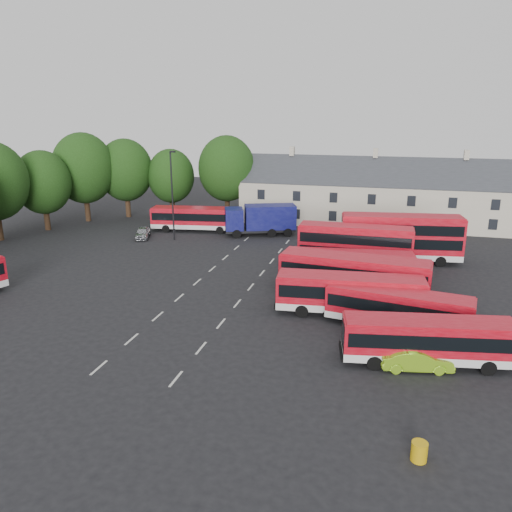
% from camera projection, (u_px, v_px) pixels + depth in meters
% --- Properties ---
extents(ground, '(140.00, 140.00, 0.00)m').
position_uv_depth(ground, '(189.00, 290.00, 42.85)').
color(ground, black).
rests_on(ground, ground).
extents(lane_markings, '(5.15, 33.80, 0.01)m').
position_uv_depth(lane_markings, '(224.00, 284.00, 44.08)').
color(lane_markings, beige).
rests_on(lane_markings, ground).
extents(treeline, '(29.92, 32.59, 12.01)m').
position_uv_depth(treeline, '(94.00, 176.00, 64.06)').
color(treeline, black).
rests_on(treeline, ground).
extents(terrace_houses, '(35.70, 7.13, 10.06)m').
position_uv_depth(terrace_houses, '(373.00, 196.00, 66.07)').
color(terrace_houses, beige).
rests_on(terrace_houses, ground).
extents(bus_row_a, '(10.41, 4.01, 2.87)m').
position_uv_depth(bus_row_a, '(429.00, 338.00, 29.86)').
color(bus_row_a, silver).
rests_on(bus_row_a, ground).
extents(bus_row_b, '(10.14, 3.86, 2.80)m').
position_uv_depth(bus_row_b, '(398.00, 306.00, 34.75)').
color(bus_row_b, silver).
rests_on(bus_row_b, ground).
extents(bus_row_c, '(11.04, 3.53, 3.07)m').
position_uv_depth(bus_row_c, '(350.00, 292.00, 37.12)').
color(bus_row_c, silver).
rests_on(bus_row_c, ground).
extents(bus_row_d, '(12.28, 3.91, 3.41)m').
position_uv_depth(bus_row_d, '(354.00, 273.00, 40.79)').
color(bus_row_d, silver).
rests_on(bus_row_d, ground).
extents(bus_row_e, '(10.77, 3.57, 2.99)m').
position_uv_depth(bus_row_e, '(352.00, 265.00, 43.58)').
color(bus_row_e, silver).
rests_on(bus_row_e, ground).
extents(bus_dd_south, '(10.64, 2.49, 4.36)m').
position_uv_depth(bus_dd_south, '(355.00, 245.00, 47.46)').
color(bus_dd_south, silver).
rests_on(bus_dd_south, ground).
extents(bus_dd_north, '(12.03, 4.31, 4.82)m').
position_uv_depth(bus_dd_north, '(401.00, 236.00, 49.86)').
color(bus_dd_north, silver).
rests_on(bus_dd_north, ground).
extents(bus_north, '(11.02, 3.98, 3.05)m').
position_uv_depth(bus_north, '(195.00, 217.00, 62.85)').
color(bus_north, silver).
rests_on(bus_north, ground).
extents(box_truck, '(8.90, 5.59, 3.72)m').
position_uv_depth(box_truck, '(261.00, 218.00, 60.79)').
color(box_truck, black).
rests_on(box_truck, ground).
extents(silver_car, '(2.77, 4.15, 1.31)m').
position_uv_depth(silver_car, '(143.00, 233.00, 59.81)').
color(silver_car, '#9DA0A4').
rests_on(silver_car, ground).
extents(lime_car, '(4.43, 2.30, 1.39)m').
position_uv_depth(lime_car, '(416.00, 359.00, 29.52)').
color(lime_car, '#83BB1C').
rests_on(lime_car, ground).
extents(grit_bin, '(0.72, 0.72, 0.89)m').
position_uv_depth(grit_bin, '(419.00, 451.00, 21.89)').
color(grit_bin, '#CB9B0B').
rests_on(grit_bin, ground).
extents(lamppost, '(0.72, 0.30, 10.39)m').
position_uv_depth(lamppost, '(172.00, 193.00, 57.63)').
color(lamppost, black).
rests_on(lamppost, ground).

